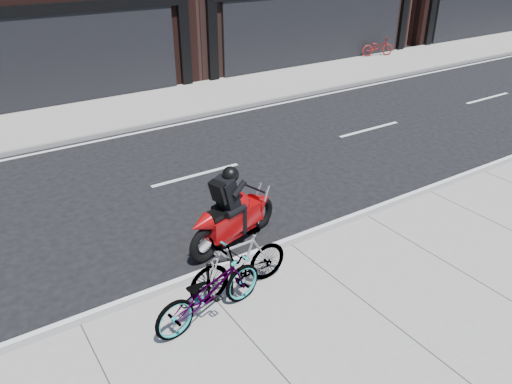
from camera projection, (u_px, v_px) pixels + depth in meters
ground at (237, 208)px, 11.06m from camera, size 120.00×120.00×0.00m
sidewalk_near at (414, 344)px, 7.32m from camera, size 60.00×6.00×0.13m
sidewalk_far at (118, 112)px, 16.78m from camera, size 60.00×3.50×0.13m
bike_rack at (220, 276)px, 7.95m from camera, size 0.43×0.13×0.73m
bicycle_front at (209, 291)px, 7.50m from camera, size 2.01×0.96×1.02m
bicycle_rear at (239, 263)px, 8.07m from camera, size 1.81×0.52×1.09m
motorcycle at (237, 211)px, 9.55m from camera, size 2.21×0.88×1.68m
bicycle_far at (378, 47)px, 23.91m from camera, size 1.70×1.00×0.84m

